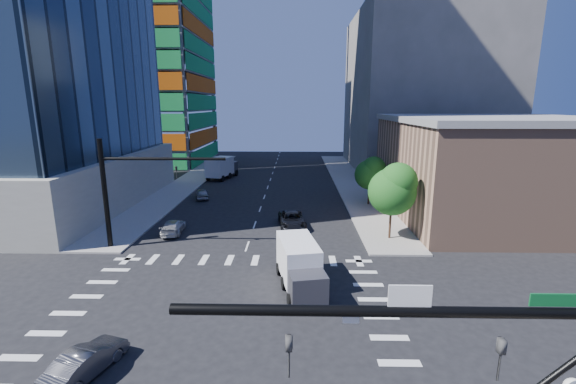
{
  "coord_description": "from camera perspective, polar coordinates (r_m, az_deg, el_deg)",
  "views": [
    {
      "loc": [
        4.13,
        -18.81,
        11.76
      ],
      "look_at": [
        3.56,
        8.0,
        5.67
      ],
      "focal_mm": 24.0,
      "sensor_mm": 36.0,
      "label": 1
    }
  ],
  "objects": [
    {
      "name": "ground",
      "position": [
        22.57,
        -10.06,
        -18.83
      ],
      "size": [
        160.0,
        160.0,
        0.0
      ],
      "primitive_type": "plane",
      "color": "black",
      "rests_on": "ground"
    },
    {
      "name": "signal_mast_nw",
      "position": [
        34.03,
        -23.35,
        1.12
      ],
      "size": [
        10.2,
        0.4,
        9.0
      ],
      "color": "black",
      "rests_on": "sidewalk_nw"
    },
    {
      "name": "car_sb_near",
      "position": [
        37.69,
        -16.64,
        -4.94
      ],
      "size": [
        2.11,
        4.44,
        1.25
      ],
      "primitive_type": "imported",
      "rotation": [
        0.0,
        0.0,
        3.23
      ],
      "color": "silver",
      "rests_on": "ground"
    },
    {
      "name": "construction_building",
      "position": [
        87.64,
        -21.29,
        20.41
      ],
      "size": [
        25.16,
        34.5,
        70.6
      ],
      "color": "gray",
      "rests_on": "ground"
    },
    {
      "name": "car_sb_mid",
      "position": [
        50.43,
        -12.59,
        -0.24
      ],
      "size": [
        2.49,
        4.1,
        1.3
      ],
      "primitive_type": "imported",
      "rotation": [
        0.0,
        0.0,
        3.41
      ],
      "color": "gray",
      "rests_on": "ground"
    },
    {
      "name": "road_markings",
      "position": [
        22.57,
        -10.06,
        -18.82
      ],
      "size": [
        20.0,
        20.0,
        0.01
      ],
      "primitive_type": "cube",
      "color": "silver",
      "rests_on": "ground"
    },
    {
      "name": "bg_building_ne",
      "position": [
        77.31,
        18.99,
        13.78
      ],
      "size": [
        24.0,
        30.0,
        28.0
      ],
      "primitive_type": "cube",
      "color": "#65625B",
      "rests_on": "ground"
    },
    {
      "name": "tree_north",
      "position": [
        46.23,
        12.18,
        2.83
      ],
      "size": [
        3.54,
        3.52,
        5.78
      ],
      "color": "#382316",
      "rests_on": "sidewalk_ne"
    },
    {
      "name": "tree_south",
      "position": [
        34.53,
        15.43,
        0.51
      ],
      "size": [
        4.16,
        4.16,
        6.82
      ],
      "color": "#382316",
      "rests_on": "sidewalk_ne"
    },
    {
      "name": "car_sb_cross",
      "position": [
        20.69,
        -27.7,
        -21.31
      ],
      "size": [
        2.47,
        4.17,
        1.3
      ],
      "primitive_type": "imported",
      "rotation": [
        0.0,
        0.0,
        2.84
      ],
      "color": "#49484D",
      "rests_on": "ground"
    },
    {
      "name": "box_truck_far",
      "position": [
        63.93,
        -9.64,
        3.41
      ],
      "size": [
        4.41,
        7.12,
        3.47
      ],
      "rotation": [
        0.0,
        0.0,
        2.88
      ],
      "color": "black",
      "rests_on": "ground"
    },
    {
      "name": "sidewalk_ne",
      "position": [
        60.54,
        9.14,
        1.5
      ],
      "size": [
        5.0,
        60.0,
        0.15
      ],
      "primitive_type": "cube",
      "color": "gray",
      "rests_on": "ground"
    },
    {
      "name": "box_truck_near",
      "position": [
        25.36,
        1.89,
        -11.51
      ],
      "size": [
        3.46,
        6.07,
        3.0
      ],
      "rotation": [
        0.0,
        0.0,
        0.19
      ],
      "color": "black",
      "rests_on": "ground"
    },
    {
      "name": "car_nb_far",
      "position": [
        37.87,
        0.58,
        -4.14
      ],
      "size": [
        3.01,
        5.5,
        1.46
      ],
      "primitive_type": "imported",
      "rotation": [
        0.0,
        0.0,
        0.11
      ],
      "color": "black",
      "rests_on": "ground"
    },
    {
      "name": "commercial_building",
      "position": [
        46.29,
        28.05,
        3.28
      ],
      "size": [
        20.5,
        22.5,
        10.6
      ],
      "color": "tan",
      "rests_on": "ground"
    },
    {
      "name": "sidewalk_nw",
      "position": [
        62.23,
        -14.31,
        1.57
      ],
      "size": [
        5.0,
        60.0,
        0.15
      ],
      "primitive_type": "cube",
      "color": "gray",
      "rests_on": "ground"
    }
  ]
}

